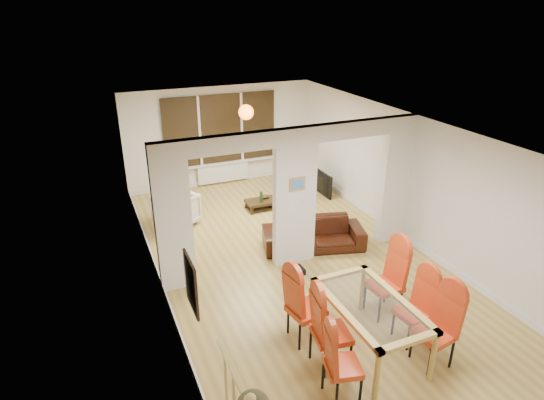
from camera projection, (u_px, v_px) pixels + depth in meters
floor at (293, 260)px, 8.70m from camera, size 5.00×9.00×0.01m
room_walls at (295, 198)px, 8.18m from camera, size 5.00×9.00×2.60m
divider_wall at (295, 198)px, 8.18m from camera, size 5.00×0.18×2.60m
bay_window_blinds at (221, 129)px, 11.85m from camera, size 3.00×0.08×1.80m
radiator at (223, 173)px, 12.29m from camera, size 1.40×0.08×0.50m
pendant_light at (246, 112)px, 10.73m from camera, size 0.36×0.36×0.36m
stair_newel at (235, 399)px, 4.98m from camera, size 0.40×1.20×1.10m
wall_poster at (191, 284)px, 5.15m from camera, size 0.04×0.52×0.67m
pillar_photo at (297, 184)px, 7.98m from camera, size 0.30×0.03×0.25m
dining_table at (369, 326)px, 6.31m from camera, size 0.96×1.71×0.80m
dining_chair_la at (343, 361)px, 5.52m from camera, size 0.51×0.51×1.06m
dining_chair_lb at (332, 328)px, 5.98m from camera, size 0.54×0.54×1.19m
dining_chair_lc at (306, 305)px, 6.47m from camera, size 0.54×0.54×1.16m
dining_chair_ra at (435, 329)px, 6.02m from camera, size 0.52×0.52×1.12m
dining_chair_rb at (413, 309)px, 6.46m from camera, size 0.48×0.48×1.07m
dining_chair_rc at (385, 281)px, 7.00m from camera, size 0.51×0.51×1.18m
sofa at (313, 234)px, 9.06m from camera, size 2.13×1.29×0.58m
armchair at (176, 210)px, 9.94m from camera, size 1.07×1.08×0.73m
person at (167, 195)px, 9.43m from camera, size 0.64×0.44×1.71m
television at (317, 183)px, 11.62m from camera, size 1.04×0.15×0.60m
coffee_table at (266, 204)px, 10.86m from camera, size 0.97×0.53×0.22m
bottle at (261, 197)px, 10.63m from camera, size 0.07×0.07×0.29m
bowl at (265, 197)px, 10.90m from camera, size 0.21×0.21×0.05m
shoes at (297, 270)px, 8.28m from camera, size 0.24×0.26×0.10m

